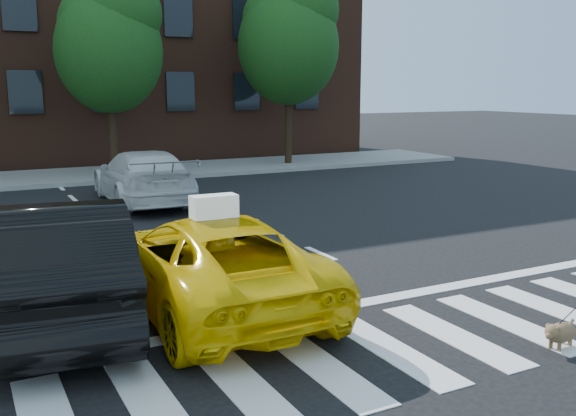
{
  "coord_description": "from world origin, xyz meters",
  "views": [
    {
      "loc": [
        -4.59,
        -6.01,
        3.2
      ],
      "look_at": [
        0.56,
        3.79,
        1.1
      ],
      "focal_mm": 40.0,
      "sensor_mm": 36.0,
      "label": 1
    }
  ],
  "objects_px": {
    "tree_right": "(289,33)",
    "black_sedan": "(60,261)",
    "dog": "(559,333)",
    "white_suv": "(143,177)",
    "taxi": "(210,262)",
    "tree_mid": "(109,38)"
  },
  "relations": [
    {
      "from": "tree_right",
      "to": "dog",
      "type": "bearing_deg",
      "value": -107.54
    },
    {
      "from": "tree_right",
      "to": "dog",
      "type": "height_order",
      "value": "tree_right"
    },
    {
      "from": "black_sedan",
      "to": "dog",
      "type": "height_order",
      "value": "black_sedan"
    },
    {
      "from": "tree_right",
      "to": "taxi",
      "type": "distance_m",
      "value": 17.63
    },
    {
      "from": "tree_mid",
      "to": "dog",
      "type": "height_order",
      "value": "tree_mid"
    },
    {
      "from": "white_suv",
      "to": "dog",
      "type": "distance_m",
      "value": 12.55
    },
    {
      "from": "black_sedan",
      "to": "dog",
      "type": "xyz_separation_m",
      "value": [
        5.27,
        -3.97,
        -0.63
      ]
    },
    {
      "from": "tree_right",
      "to": "taxi",
      "type": "xyz_separation_m",
      "value": [
        -8.93,
        -14.5,
        -4.57
      ]
    },
    {
      "from": "tree_mid",
      "to": "tree_right",
      "type": "relative_size",
      "value": 0.92
    },
    {
      "from": "black_sedan",
      "to": "tree_right",
      "type": "bearing_deg",
      "value": -120.22
    },
    {
      "from": "black_sedan",
      "to": "dog",
      "type": "distance_m",
      "value": 6.63
    },
    {
      "from": "tree_right",
      "to": "dog",
      "type": "xyz_separation_m",
      "value": [
        -5.67,
        -17.94,
        -5.05
      ]
    },
    {
      "from": "tree_mid",
      "to": "dog",
      "type": "bearing_deg",
      "value": -85.76
    },
    {
      "from": "tree_right",
      "to": "taxi",
      "type": "relative_size",
      "value": 1.54
    },
    {
      "from": "taxi",
      "to": "dog",
      "type": "xyz_separation_m",
      "value": [
        3.26,
        -3.44,
        -0.48
      ]
    },
    {
      "from": "tree_right",
      "to": "white_suv",
      "type": "height_order",
      "value": "tree_right"
    },
    {
      "from": "taxi",
      "to": "white_suv",
      "type": "bearing_deg",
      "value": -98.31
    },
    {
      "from": "tree_right",
      "to": "black_sedan",
      "type": "distance_m",
      "value": 18.29
    },
    {
      "from": "taxi",
      "to": "black_sedan",
      "type": "relative_size",
      "value": 0.98
    },
    {
      "from": "tree_mid",
      "to": "taxi",
      "type": "relative_size",
      "value": 1.42
    },
    {
      "from": "white_suv",
      "to": "tree_mid",
      "type": "bearing_deg",
      "value": -92.94
    },
    {
      "from": "tree_mid",
      "to": "white_suv",
      "type": "relative_size",
      "value": 1.39
    }
  ]
}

